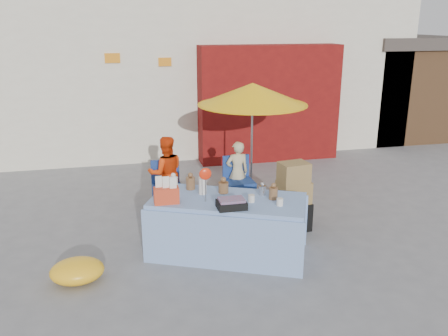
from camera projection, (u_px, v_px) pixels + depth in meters
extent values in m
plane|color=slate|center=(212.00, 249.00, 6.75)|extent=(80.00, 80.00, 0.00)
cube|color=silver|center=(158.00, 54.00, 12.59)|extent=(12.00, 5.00, 4.50)
cube|color=maroon|center=(269.00, 104.00, 10.74)|extent=(3.20, 0.60, 2.60)
cube|color=#4C331E|center=(394.00, 91.00, 13.38)|extent=(2.60, 3.00, 2.40)
cube|color=#3F3833|center=(399.00, 42.00, 12.97)|extent=(2.80, 3.20, 0.30)
cube|color=orange|center=(112.00, 58.00, 9.95)|extent=(0.32, 0.04, 0.20)
cube|color=orange|center=(165.00, 62.00, 10.22)|extent=(0.28, 0.04, 0.18)
cube|color=#7C9CC6|center=(228.00, 226.00, 6.50)|extent=(2.26, 1.70, 0.81)
cube|color=#7C9CC6|center=(221.00, 243.00, 6.06)|extent=(1.94, 0.91, 0.76)
cube|color=#7C9CC6|center=(234.00, 215.00, 6.96)|extent=(1.94, 0.91, 0.76)
cylinder|color=white|center=(174.00, 184.00, 6.66)|extent=(0.16, 0.16, 0.20)
cylinder|color=brown|center=(191.00, 183.00, 6.72)|extent=(0.17, 0.17, 0.17)
cylinder|color=white|center=(203.00, 186.00, 6.52)|extent=(0.14, 0.14, 0.24)
cylinder|color=brown|center=(223.00, 187.00, 6.58)|extent=(0.19, 0.19, 0.15)
cylinder|color=#B2B2B7|center=(262.00, 190.00, 6.50)|extent=(0.13, 0.13, 0.13)
cylinder|color=brown|center=(273.00, 193.00, 6.34)|extent=(0.16, 0.16, 0.16)
cylinder|color=white|center=(251.00, 198.00, 6.25)|extent=(0.11, 0.11, 0.10)
cylinder|color=white|center=(280.00, 202.00, 6.13)|extent=(0.11, 0.11, 0.10)
sphere|color=brown|center=(162.00, 191.00, 6.42)|extent=(0.16, 0.16, 0.16)
ellipsoid|color=red|center=(205.00, 174.00, 6.17)|extent=(0.17, 0.12, 0.16)
cube|color=red|center=(166.00, 195.00, 6.19)|extent=(0.36, 0.27, 0.22)
cube|color=black|center=(232.00, 205.00, 6.04)|extent=(0.44, 0.39, 0.10)
cube|color=navy|center=(168.00, 199.00, 8.02)|extent=(0.50, 0.48, 0.45)
cube|color=navy|center=(165.00, 171.00, 8.09)|extent=(0.48, 0.06, 0.40)
cube|color=navy|center=(239.00, 193.00, 8.29)|extent=(0.50, 0.48, 0.45)
cube|color=navy|center=(236.00, 166.00, 8.36)|extent=(0.48, 0.06, 0.40)
imported|color=#E83C0C|center=(166.00, 173.00, 8.03)|extent=(0.63, 0.50, 1.27)
imported|color=beige|center=(237.00, 172.00, 8.33)|extent=(0.42, 0.28, 1.11)
cylinder|color=gray|center=(252.00, 145.00, 8.40)|extent=(0.04, 0.04, 2.00)
cone|color=yellow|center=(253.00, 94.00, 8.13)|extent=(1.90, 1.90, 0.38)
cylinder|color=yellow|center=(252.00, 104.00, 8.18)|extent=(1.90, 1.90, 0.02)
cube|color=black|center=(293.00, 216.00, 7.32)|extent=(0.54, 0.46, 0.44)
cube|color=olive|center=(294.00, 192.00, 7.21)|extent=(0.51, 0.42, 0.34)
cube|color=olive|center=(294.00, 172.00, 7.09)|extent=(0.47, 0.38, 0.30)
ellipsoid|color=yellow|center=(77.00, 271.00, 5.86)|extent=(0.79, 0.71, 0.30)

